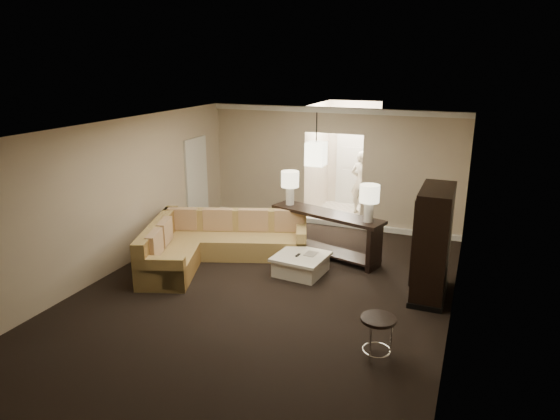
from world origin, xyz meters
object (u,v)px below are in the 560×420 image
at_px(drink_table, 378,329).
at_px(sectional_sofa, 213,243).
at_px(person, 362,179).
at_px(coffee_table, 301,264).
at_px(console_table, 326,230).
at_px(armoire, 432,245).

bearing_deg(drink_table, sectional_sofa, 149.63).
bearing_deg(sectional_sofa, person, 45.29).
distance_m(coffee_table, drink_table, 2.89).
bearing_deg(drink_table, coffee_table, 130.19).
height_order(sectional_sofa, console_table, console_table).
xyz_separation_m(drink_table, person, (-1.70, 6.34, 0.49)).
xyz_separation_m(sectional_sofa, armoire, (4.12, 0.03, 0.54)).
xyz_separation_m(sectional_sofa, drink_table, (3.68, -2.16, 0.07)).
height_order(coffee_table, armoire, armoire).
bearing_deg(person, armoire, 131.32).
distance_m(sectional_sofa, coffee_table, 1.83).
height_order(drink_table, person, person).
bearing_deg(console_table, person, 107.27).
relative_size(sectional_sofa, armoire, 1.68).
distance_m(console_table, armoire, 2.37).
bearing_deg(coffee_table, drink_table, -49.81).
relative_size(coffee_table, person, 0.55).
xyz_separation_m(coffee_table, drink_table, (1.86, -2.20, 0.23)).
height_order(coffee_table, person, person).
height_order(coffee_table, drink_table, drink_table).
relative_size(coffee_table, drink_table, 1.70).
xyz_separation_m(sectional_sofa, coffee_table, (1.82, 0.04, -0.17)).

